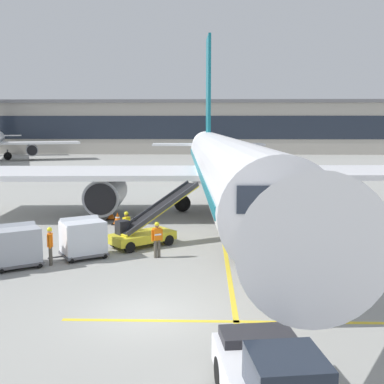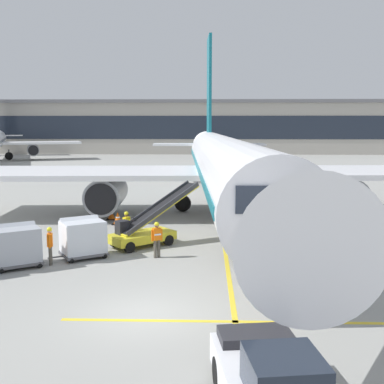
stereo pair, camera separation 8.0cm
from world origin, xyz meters
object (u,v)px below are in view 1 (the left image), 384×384
(safety_cone_wingtip, at_px, (118,218))
(safety_cone_nose_mark, at_px, (111,215))
(safety_cone_engine_keepout, at_px, (96,216))
(parked_airplane, at_px, (224,165))
(ground_crew_marshaller, at_px, (157,237))
(ground_crew_by_loader, at_px, (50,243))
(baggage_cart_second, at_px, (16,245))
(ground_crew_by_carts, at_px, (127,225))
(baggage_cart_lead, at_px, (83,237))
(pushback_tug, at_px, (276,384))
(belt_loader, at_px, (145,229))

(safety_cone_wingtip, height_order, safety_cone_nose_mark, safety_cone_wingtip)
(safety_cone_engine_keepout, distance_m, safety_cone_wingtip, 2.01)
(parked_airplane, relative_size, safety_cone_nose_mark, 69.98)
(safety_cone_nose_mark, bearing_deg, safety_cone_wingtip, -65.50)
(safety_cone_engine_keepout, bearing_deg, ground_crew_marshaller, -60.96)
(ground_crew_by_loader, bearing_deg, safety_cone_wingtip, 80.96)
(ground_crew_by_loader, xyz_separation_m, safety_cone_wingtip, (1.43, 8.99, -0.61))
(parked_airplane, distance_m, safety_cone_engine_keepout, 9.43)
(parked_airplane, xyz_separation_m, safety_cone_nose_mark, (-7.58, -2.22, -3.13))
(baggage_cart_second, relative_size, ground_crew_by_carts, 1.57)
(baggage_cart_lead, relative_size, ground_crew_by_loader, 1.57)
(baggage_cart_second, bearing_deg, parked_airplane, 53.56)
(parked_airplane, height_order, baggage_cart_second, parked_airplane)
(ground_crew_by_carts, xyz_separation_m, safety_cone_engine_keepout, (-3.02, 6.15, -0.70))
(pushback_tug, bearing_deg, ground_crew_by_carts, 110.27)
(pushback_tug, bearing_deg, safety_cone_engine_keepout, 111.99)
(baggage_cart_lead, height_order, baggage_cart_second, same)
(ground_crew_marshaller, xyz_separation_m, safety_cone_wingtip, (-3.29, 7.68, -0.61))
(parked_airplane, xyz_separation_m, ground_crew_marshaller, (-3.58, -11.47, -2.46))
(safety_cone_engine_keepout, bearing_deg, ground_crew_by_carts, -63.85)
(ground_crew_marshaller, bearing_deg, belt_loader, 109.84)
(safety_cone_engine_keepout, bearing_deg, belt_loader, -57.99)
(ground_crew_by_carts, xyz_separation_m, safety_cone_wingtip, (-1.39, 4.98, -0.61))
(parked_airplane, xyz_separation_m, pushback_tug, (0.24, -24.24, -2.63))
(parked_airplane, height_order, ground_crew_by_carts, parked_airplane)
(belt_loader, distance_m, ground_crew_by_carts, 1.12)
(ground_crew_marshaller, relative_size, safety_cone_nose_mark, 2.57)
(belt_loader, height_order, ground_crew_by_loader, belt_loader)
(parked_airplane, bearing_deg, pushback_tug, -89.43)
(baggage_cart_second, xyz_separation_m, ground_crew_by_carts, (4.23, 4.36, -0.00))
(ground_crew_by_loader, xyz_separation_m, ground_crew_marshaller, (4.72, 1.32, 0.00))
(belt_loader, bearing_deg, pushback_tug, -72.85)
(parked_airplane, bearing_deg, ground_crew_by_carts, -121.95)
(ground_crew_by_loader, relative_size, ground_crew_marshaller, 1.00)
(pushback_tug, bearing_deg, baggage_cart_lead, 120.09)
(pushback_tug, bearing_deg, safety_cone_wingtip, 109.16)
(baggage_cart_second, bearing_deg, pushback_tug, -48.18)
(safety_cone_wingtip, bearing_deg, safety_cone_engine_keepout, 144.24)
(safety_cone_wingtip, bearing_deg, baggage_cart_second, -106.88)
(pushback_tug, xyz_separation_m, ground_crew_by_carts, (-5.71, 15.47, 0.17))
(baggage_cart_lead, xyz_separation_m, safety_cone_nose_mark, (-0.45, 9.30, -0.67))
(ground_crew_marshaller, bearing_deg, ground_crew_by_loader, -164.40)
(safety_cone_engine_keepout, xyz_separation_m, safety_cone_wingtip, (1.63, -1.17, 0.09))
(pushback_tug, height_order, ground_crew_by_loader, pushback_tug)
(ground_crew_marshaller, bearing_deg, pushback_tug, -73.35)
(baggage_cart_lead, xyz_separation_m, safety_cone_engine_keepout, (-1.36, 8.90, -0.70))
(belt_loader, height_order, pushback_tug, belt_loader)
(ground_crew_by_carts, height_order, safety_cone_engine_keepout, ground_crew_by_carts)
(ground_crew_marshaller, relative_size, safety_cone_engine_keepout, 2.85)
(baggage_cart_lead, distance_m, baggage_cart_second, 3.03)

